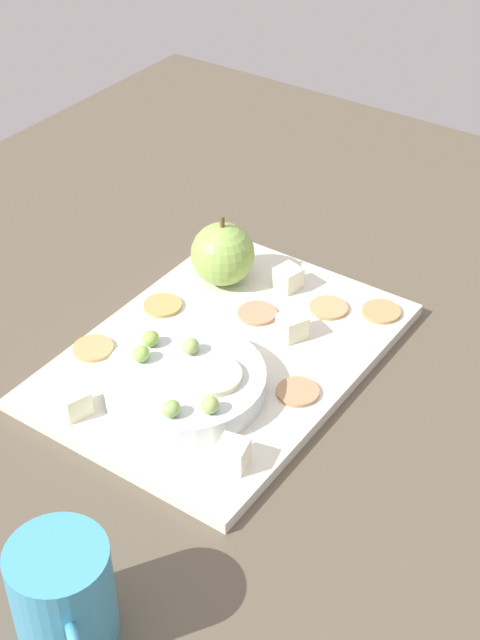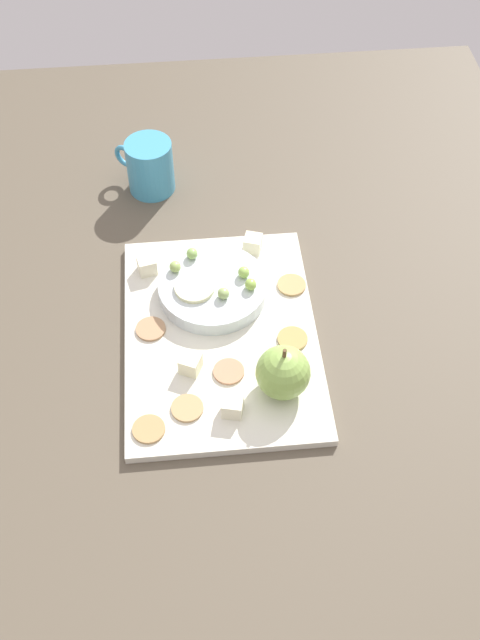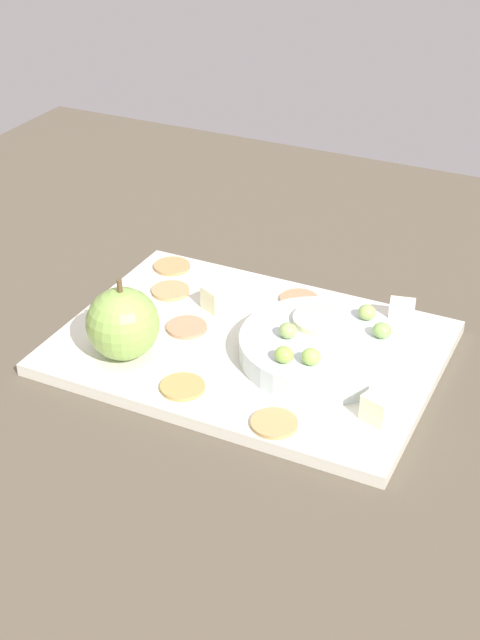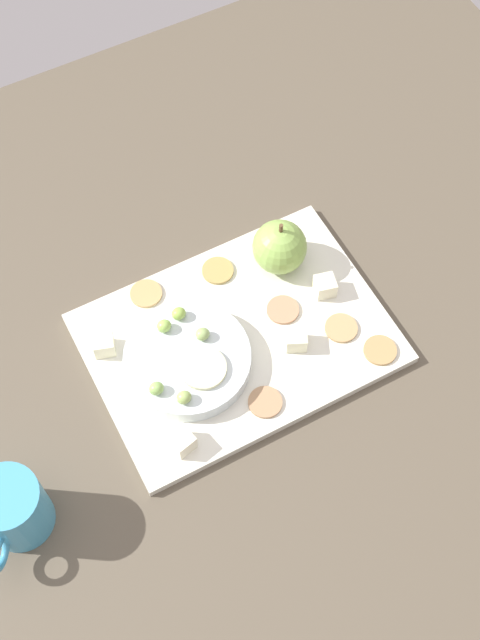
{
  "view_description": "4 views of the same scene",
  "coord_description": "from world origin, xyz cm",
  "views": [
    {
      "loc": [
        54.28,
        41.62,
        62.23
      ],
      "look_at": [
        -3.46,
        1.65,
        8.62
      ],
      "focal_mm": 51.76,
      "sensor_mm": 36.0,
      "label": 1
    },
    {
      "loc": [
        -65.57,
        3.3,
        84.94
      ],
      "look_at": [
        -3.1,
        -2.61,
        6.84
      ],
      "focal_mm": 42.36,
      "sensor_mm": 36.0,
      "label": 2
    },
    {
      "loc": [
        27.42,
        -64.97,
        51.45
      ],
      "look_at": [
        -3.91,
        -0.32,
        6.93
      ],
      "focal_mm": 49.57,
      "sensor_mm": 36.0,
      "label": 3
    },
    {
      "loc": [
        19.68,
        43.34,
        95.91
      ],
      "look_at": [
        -3.58,
        -0.36,
        7.42
      ],
      "focal_mm": 47.5,
      "sensor_mm": 36.0,
      "label": 4
    }
  ],
  "objects": [
    {
      "name": "cup",
      "position": [
        28.66,
        8.73,
        7.52
      ],
      "size": [
        8.12,
        9.44,
        8.69
      ],
      "color": "#3F94BA",
      "rests_on": "table"
    },
    {
      "name": "cracker_5",
      "position": [
        4.33,
        -10.67,
        4.62
      ],
      "size": [
        4.06,
        4.06,
        0.4
      ],
      "primitive_type": "cylinder",
      "color": "tan",
      "rests_on": "platter"
    },
    {
      "name": "grape_0",
      "position": [
        2.53,
        -4.61,
        7.42
      ],
      "size": [
        1.77,
        1.59,
        1.51
      ],
      "primitive_type": "ellipsoid",
      "color": "#90B74A",
      "rests_on": "serving_dish"
    },
    {
      "name": "cracker_0",
      "position": [
        -14.78,
        5.12,
        4.62
      ],
      "size": [
        4.06,
        4.06,
        0.4
      ],
      "primitive_type": "cylinder",
      "color": "tan",
      "rests_on": "platter"
    },
    {
      "name": "grape_1",
      "position": [
        9.13,
        3.08,
        7.41
      ],
      "size": [
        1.77,
        1.59,
        1.49
      ],
      "primitive_type": "ellipsoid",
      "color": "#89B359",
      "rests_on": "serving_dish"
    },
    {
      "name": "cracker_1",
      "position": [
        -1.73,
        9.41,
        4.62
      ],
      "size": [
        4.06,
        4.06,
        0.4
      ],
      "primitive_type": "cylinder",
      "color": "tan",
      "rests_on": "platter"
    },
    {
      "name": "cheese_cube_3",
      "position": [
        -15.71,
        -0.52,
        5.66
      ],
      "size": [
        3.0,
        3.0,
        2.48
      ],
      "primitive_type": "cube",
      "rotation": [
        0.0,
        0.0,
        1.33
      ],
      "color": "#EDE9C4",
      "rests_on": "platter"
    },
    {
      "name": "serving_dish",
      "position": [
        4.01,
        0.56,
        5.54
      ],
      "size": [
        15.24,
        15.24,
        2.25
      ],
      "primitive_type": "cylinder",
      "color": "silver",
      "rests_on": "platter"
    },
    {
      "name": "grape_3",
      "position": [
        4.84,
        -3.88,
        7.45
      ],
      "size": [
        1.77,
        1.59,
        1.57
      ],
      "primitive_type": "ellipsoid",
      "color": "#96C255",
      "rests_on": "serving_dish"
    },
    {
      "name": "apple_slice_0",
      "position": [
        3.13,
        3.09,
        6.97
      ],
      "size": [
        5.55,
        5.55,
        0.6
      ],
      "primitive_type": "cylinder",
      "color": "beige",
      "rests_on": "serving_dish"
    },
    {
      "name": "cheese_cube_2",
      "position": [
        -8.78,
        4.34,
        5.66
      ],
      "size": [
        3.31,
        3.31,
        2.48
      ],
      "primitive_type": "cube",
      "rotation": [
        0.0,
        0.0,
        1.13
      ],
      "color": "#EDECBF",
      "rests_on": "platter"
    },
    {
      "name": "cracker_2",
      "position": [
        -17.35,
        9.97,
        4.62
      ],
      "size": [
        4.06,
        4.06,
        0.4
      ],
      "primitive_type": "cylinder",
      "color": "tan",
      "rests_on": "platter"
    },
    {
      "name": "apple_whole",
      "position": [
        -12.78,
        -7.07,
        7.89
      ],
      "size": [
        6.94,
        6.94,
        6.94
      ],
      "primitive_type": "sphere",
      "color": "#89B14F",
      "rests_on": "platter"
    },
    {
      "name": "grape_4",
      "position": [
        1.26,
        -0.76,
        7.41
      ],
      "size": [
        1.77,
        1.59,
        1.49
      ],
      "primitive_type": "ellipsoid",
      "color": "#93AF63",
      "rests_on": "serving_dish"
    },
    {
      "name": "table",
      "position": [
        0.0,
        0.0,
        1.59
      ],
      "size": [
        129.3,
        108.24,
        3.18
      ],
      "primitive_type": "cube",
      "color": "brown",
      "rests_on": "ground"
    },
    {
      "name": "grape_2",
      "position": [
        6.83,
        5.58,
        7.41
      ],
      "size": [
        1.77,
        1.59,
        1.5
      ],
      "primitive_type": "ellipsoid",
      "color": "#96B45D",
      "rests_on": "serving_dish"
    },
    {
      "name": "cheese_cube_0",
      "position": [
        9.17,
        9.65,
        5.66
      ],
      "size": [
        2.98,
        2.98,
        2.48
      ],
      "primitive_type": "cube",
      "rotation": [
        0.0,
        0.0,
        0.23
      ],
      "color": "#F9F3CE",
      "rests_on": "platter"
    },
    {
      "name": "apple_stem",
      "position": [
        -12.78,
        -7.07,
        11.96
      ],
      "size": [
        0.5,
        0.5,
        1.2
      ],
      "primitive_type": "cylinder",
      "color": "brown",
      "rests_on": "apple_whole"
    },
    {
      "name": "cracker_3",
      "position": [
        -5.21,
        -9.48,
        4.62
      ],
      "size": [
        4.06,
        4.06,
        0.4
      ],
      "primitive_type": "cylinder",
      "color": "#AA8F4F",
      "rests_on": "platter"
    },
    {
      "name": "cheese_cube_1",
      "position": [
        12.03,
        -5.94,
        5.66
      ],
      "size": [
        3.12,
        3.12,
        2.48
      ],
      "primitive_type": "cube",
      "rotation": [
        0.0,
        0.0,
        1.26
      ],
      "color": "#F4EEC0",
      "rests_on": "platter"
    },
    {
      "name": "cracker_4",
      "position": [
        -9.72,
        -0.51,
        4.62
      ],
      "size": [
        4.06,
        4.06,
        0.4
      ],
      "primitive_type": "cylinder",
      "color": "tan",
      "rests_on": "platter"
    },
    {
      "name": "platter",
      "position": [
        -3.07,
        -0.16,
        3.8
      ],
      "size": [
        36.01,
        25.88,
        1.24
      ],
      "primitive_type": "cube",
      "color": "silver",
      "rests_on": "table"
    }
  ]
}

